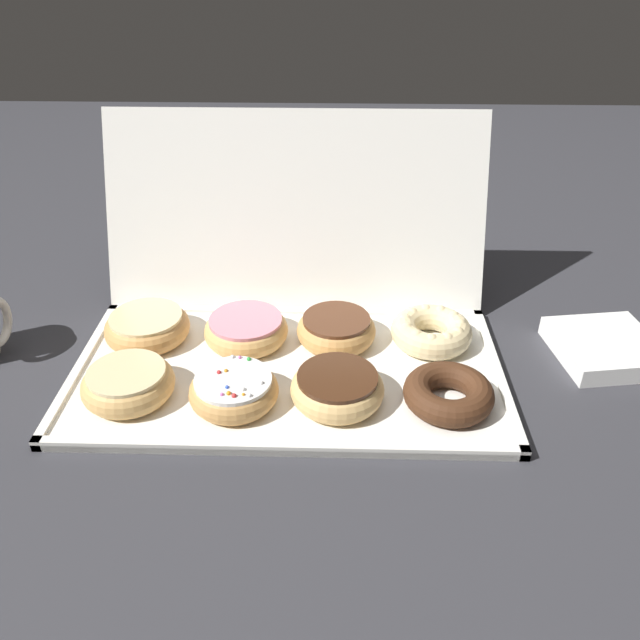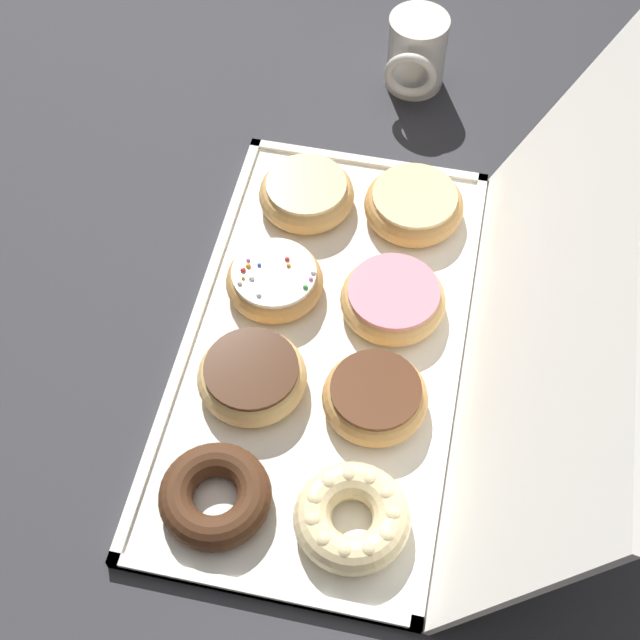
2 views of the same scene
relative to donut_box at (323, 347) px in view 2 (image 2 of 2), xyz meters
name	(u,v)px [view 2 (image 2 of 2)]	position (x,y,z in m)	size (l,w,h in m)	color
ground_plane	(323,349)	(0.00, 0.00, -0.01)	(3.00, 3.00, 0.00)	#333338
donut_box	(323,347)	(0.00, 0.00, 0.00)	(0.58, 0.31, 0.01)	white
box_lid_open	(540,310)	(0.00, 0.22, 0.14)	(0.58, 0.31, 0.01)	white
glazed_ring_donut_0	(307,194)	(-0.20, -0.06, 0.03)	(0.12, 0.12, 0.04)	tan
sprinkle_donut_1	(275,280)	(-0.06, -0.07, 0.02)	(0.11, 0.11, 0.04)	tan
chocolate_frosted_donut_2	(252,376)	(0.07, -0.06, 0.03)	(0.12, 0.12, 0.04)	#E5B770
chocolate_cake_ring_donut_3	(215,496)	(0.21, -0.07, 0.02)	(0.11, 0.11, 0.03)	#472816
glazed_ring_donut_4	(414,205)	(-0.21, 0.07, 0.03)	(0.12, 0.12, 0.04)	tan
pink_frosted_donut_5	(393,299)	(-0.06, 0.07, 0.02)	(0.12, 0.12, 0.04)	tan
chocolate_frosted_donut_6	(375,397)	(0.07, 0.07, 0.03)	(0.11, 0.11, 0.04)	tan
cruller_donut_7	(352,517)	(0.20, 0.07, 0.03)	(0.12, 0.12, 0.04)	beige
coffee_mug	(416,52)	(-0.45, 0.03, 0.05)	(0.10, 0.08, 0.10)	white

